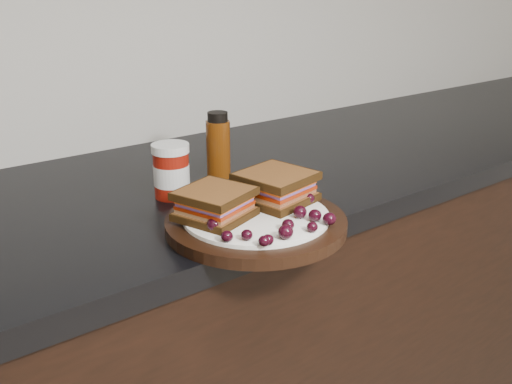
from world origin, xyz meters
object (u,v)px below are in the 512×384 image
(sandwich_left, at_px, (215,204))
(oil_bottle, at_px, (218,145))
(condiment_jar, at_px, (171,171))
(plate, at_px, (256,223))

(sandwich_left, bearing_deg, oil_bottle, 35.91)
(oil_bottle, bearing_deg, condiment_jar, -162.39)
(sandwich_left, distance_m, oil_bottle, 0.26)
(plate, distance_m, oil_bottle, 0.26)
(condiment_jar, bearing_deg, oil_bottle, 17.61)
(sandwich_left, relative_size, oil_bottle, 0.76)
(sandwich_left, relative_size, condiment_jar, 1.02)
(condiment_jar, distance_m, oil_bottle, 0.13)
(plate, xyz_separation_m, condiment_jar, (-0.03, 0.20, 0.04))
(plate, xyz_separation_m, oil_bottle, (0.09, 0.24, 0.06))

